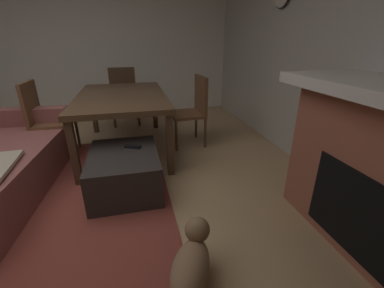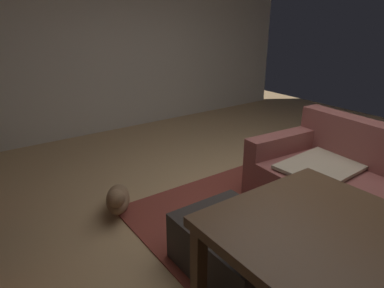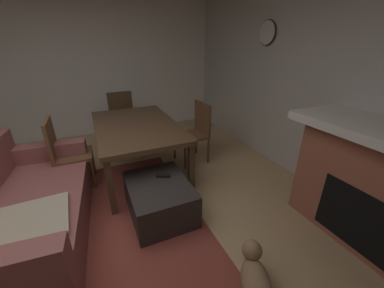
% 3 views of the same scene
% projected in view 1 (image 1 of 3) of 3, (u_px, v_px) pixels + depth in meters
% --- Properties ---
extents(floor, '(7.95, 7.95, 0.00)m').
position_uv_depth(floor, '(14.00, 223.00, 2.03)').
color(floor, tan).
extents(wall_back_fireplace_side, '(7.02, 0.12, 2.83)m').
position_uv_depth(wall_back_fireplace_side, '(365.00, 34.00, 2.13)').
color(wall_back_fireplace_side, beige).
rests_on(wall_back_fireplace_side, ground).
extents(wall_right_window_side, '(0.12, 6.37, 2.83)m').
position_uv_depth(wall_right_window_side, '(67.00, 37.00, 4.45)').
color(wall_right_window_side, white).
rests_on(wall_right_window_side, ground).
extents(area_rug, '(2.60, 2.00, 0.01)m').
position_uv_depth(area_rug, '(60.00, 197.00, 2.36)').
color(area_rug, brown).
rests_on(area_rug, ground).
extents(ottoman_coffee_table, '(0.83, 0.63, 0.39)m').
position_uv_depth(ottoman_coffee_table, '(125.00, 171.00, 2.42)').
color(ottoman_coffee_table, '#2D2826').
rests_on(ottoman_coffee_table, ground).
extents(tv_remote, '(0.11, 0.17, 0.02)m').
position_uv_depth(tv_remote, '(133.00, 147.00, 2.46)').
color(tv_remote, black).
rests_on(tv_remote, ottoman_coffee_table).
extents(dining_table, '(1.75, 1.06, 0.74)m').
position_uv_depth(dining_table, '(122.00, 100.00, 3.14)').
color(dining_table, '#513823').
rests_on(dining_table, ground).
extents(dining_chair_east, '(0.47, 0.47, 0.93)m').
position_uv_depth(dining_chair_east, '(124.00, 92.00, 4.34)').
color(dining_chair_east, '#513823').
rests_on(dining_chair_east, ground).
extents(dining_chair_north, '(0.45, 0.45, 0.93)m').
position_uv_depth(dining_chair_north, '(44.00, 116.00, 3.00)').
color(dining_chair_north, brown).
rests_on(dining_chair_north, ground).
extents(dining_chair_south, '(0.47, 0.47, 0.93)m').
position_uv_depth(dining_chair_south, '(193.00, 107.00, 3.40)').
color(dining_chair_south, brown).
rests_on(dining_chair_south, ground).
extents(small_dog, '(0.49, 0.38, 0.30)m').
position_uv_depth(small_dog, '(192.00, 261.00, 1.46)').
color(small_dog, '#8C6B4C').
rests_on(small_dog, ground).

